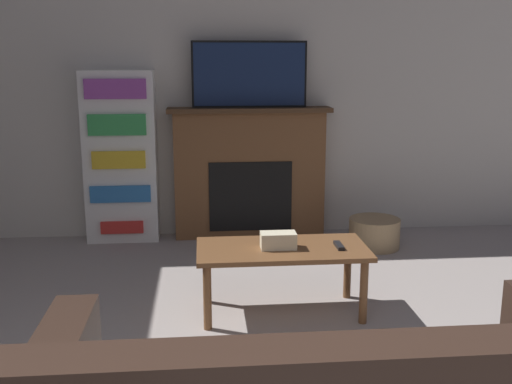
{
  "coord_description": "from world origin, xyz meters",
  "views": [
    {
      "loc": [
        -0.22,
        -0.99,
        1.58
      ],
      "look_at": [
        0.12,
        2.7,
        0.76
      ],
      "focal_mm": 42.0,
      "sensor_mm": 36.0,
      "label": 1
    }
  ],
  "objects_px": {
    "tv": "(249,74)",
    "bookshelf": "(121,157)",
    "coffee_table": "(282,256)",
    "storage_basket": "(374,233)",
    "fireplace": "(249,172)"
  },
  "relations": [
    {
      "from": "tv",
      "to": "bookshelf",
      "type": "xyz_separation_m",
      "value": [
        -1.13,
        -0.0,
        -0.71
      ]
    },
    {
      "from": "tv",
      "to": "coffee_table",
      "type": "height_order",
      "value": "tv"
    },
    {
      "from": "coffee_table",
      "to": "bookshelf",
      "type": "relative_size",
      "value": 0.72
    },
    {
      "from": "tv",
      "to": "storage_basket",
      "type": "height_order",
      "value": "tv"
    },
    {
      "from": "coffee_table",
      "to": "storage_basket",
      "type": "xyz_separation_m",
      "value": [
        0.97,
        1.28,
        -0.25
      ]
    },
    {
      "from": "bookshelf",
      "to": "storage_basket",
      "type": "bearing_deg",
      "value": -11.21
    },
    {
      "from": "fireplace",
      "to": "coffee_table",
      "type": "bearing_deg",
      "value": -87.85
    },
    {
      "from": "coffee_table",
      "to": "storage_basket",
      "type": "distance_m",
      "value": 1.63
    },
    {
      "from": "bookshelf",
      "to": "storage_basket",
      "type": "distance_m",
      "value": 2.3
    },
    {
      "from": "tv",
      "to": "storage_basket",
      "type": "bearing_deg",
      "value": -22.65
    },
    {
      "from": "fireplace",
      "to": "coffee_table",
      "type": "distance_m",
      "value": 1.74
    },
    {
      "from": "storage_basket",
      "to": "tv",
      "type": "bearing_deg",
      "value": 157.35
    },
    {
      "from": "tv",
      "to": "coffee_table",
      "type": "relative_size",
      "value": 0.94
    },
    {
      "from": "tv",
      "to": "coffee_table",
      "type": "xyz_separation_m",
      "value": [
        0.06,
        -1.71,
        -1.08
      ]
    },
    {
      "from": "fireplace",
      "to": "tv",
      "type": "distance_m",
      "value": 0.87
    }
  ]
}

